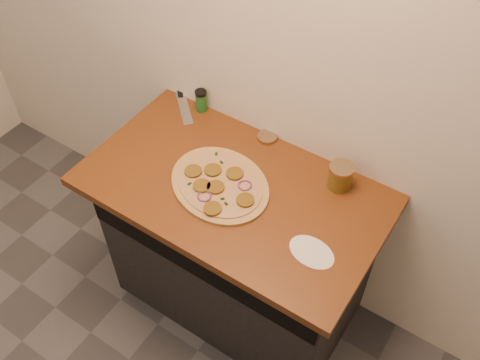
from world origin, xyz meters
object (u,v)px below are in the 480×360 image
Objects in this scene: pizza at (220,184)px; chefs_knife at (181,97)px; spice_shaker at (201,100)px; salsa_jar at (340,176)px.

pizza reaches higher than chefs_knife.
spice_shaker is at bearing -6.57° from chefs_knife.
chefs_knife is at bearing 174.15° from salsa_jar.
pizza is at bearing -37.16° from chefs_knife.
spice_shaker is at bearing 134.78° from pizza.
spice_shaker is (0.13, -0.01, 0.05)m from chefs_knife.
salsa_jar is at bearing -5.72° from spice_shaker.
chefs_knife is at bearing 173.43° from spice_shaker.
spice_shaker is at bearing 174.28° from salsa_jar.
spice_shaker is (-0.72, 0.07, -0.00)m from salsa_jar.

